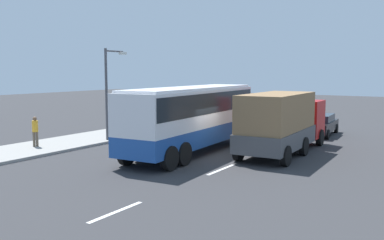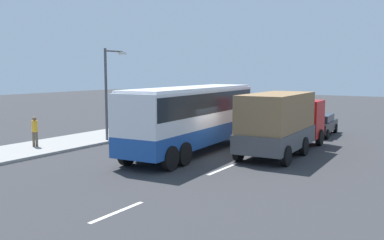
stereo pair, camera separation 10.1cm
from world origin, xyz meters
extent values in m
plane|color=#333335|center=(0.00, 0.00, 0.00)|extent=(120.00, 120.00, 0.00)
cube|color=gray|center=(0.00, 9.08, 0.07)|extent=(80.00, 4.00, 0.15)
cube|color=white|center=(-8.98, -1.94, 0.00)|extent=(2.40, 0.16, 0.01)
cube|color=white|center=(-2.15, -1.94, 0.00)|extent=(2.40, 0.16, 0.01)
cube|color=white|center=(5.21, -1.94, 0.00)|extent=(2.40, 0.16, 0.01)
cube|color=white|center=(11.06, -1.94, 0.00)|extent=(2.40, 0.16, 0.01)
cube|color=#1E4C9E|center=(0.52, 1.26, 1.01)|extent=(10.78, 3.06, 0.92)
cube|color=silver|center=(0.52, 1.26, 2.43)|extent=(10.78, 3.06, 1.91)
cube|color=black|center=(0.52, 1.26, 2.71)|extent=(10.57, 3.08, 1.05)
cube|color=black|center=(5.79, 1.57, 2.52)|extent=(0.25, 2.25, 1.52)
cube|color=silver|center=(0.52, 1.26, 3.44)|extent=(10.35, 2.89, 0.12)
cylinder|color=black|center=(4.17, 2.65, 0.55)|extent=(1.12, 0.36, 1.10)
cylinder|color=black|center=(4.31, 0.31, 0.55)|extent=(1.12, 0.36, 1.10)
cylinder|color=black|center=(-2.48, 2.27, 0.55)|extent=(1.12, 0.36, 1.10)
cylinder|color=black|center=(-2.34, -0.08, 0.55)|extent=(1.12, 0.36, 1.10)
cylinder|color=black|center=(-3.67, 2.20, 0.55)|extent=(1.12, 0.36, 1.10)
cylinder|color=black|center=(-3.54, -0.15, 0.55)|extent=(1.12, 0.36, 1.10)
cube|color=red|center=(6.22, -2.71, 1.55)|extent=(2.08, 2.52, 2.15)
cube|color=#4C4C4F|center=(2.06, -2.86, 0.93)|extent=(6.02, 2.66, 0.90)
cube|color=olive|center=(2.06, -2.86, 2.30)|extent=(5.78, 2.55, 1.83)
cylinder|color=black|center=(6.27, -1.54, 0.48)|extent=(0.97, 0.32, 0.96)
cylinder|color=black|center=(6.35, -3.88, 0.48)|extent=(0.97, 0.32, 0.96)
cylinder|color=black|center=(2.91, -1.66, 0.48)|extent=(0.97, 0.32, 0.96)
cylinder|color=black|center=(2.99, -4.00, 0.48)|extent=(0.97, 0.32, 0.96)
cylinder|color=black|center=(-0.05, -1.77, 0.48)|extent=(0.97, 0.32, 0.96)
cylinder|color=black|center=(0.03, -4.11, 0.48)|extent=(0.97, 0.32, 0.96)
cube|color=black|center=(10.53, -2.67, 0.64)|extent=(4.67, 2.07, 0.64)
cube|color=#1E2833|center=(10.40, -2.68, 1.19)|extent=(2.62, 1.77, 0.48)
cylinder|color=black|center=(12.09, -1.72, 0.32)|extent=(0.65, 0.25, 0.64)
cylinder|color=black|center=(12.22, -3.36, 0.32)|extent=(0.65, 0.25, 0.64)
cylinder|color=black|center=(8.85, -1.98, 0.32)|extent=(0.65, 0.25, 0.64)
cylinder|color=black|center=(8.98, -3.61, 0.32)|extent=(0.65, 0.25, 0.64)
cylinder|color=black|center=(3.47, 8.69, 0.53)|extent=(0.14, 0.14, 0.77)
cylinder|color=black|center=(3.59, 8.80, 0.53)|extent=(0.14, 0.14, 0.77)
cylinder|color=#2672B2|center=(3.53, 8.74, 1.21)|extent=(0.32, 0.32, 0.58)
sphere|color=brown|center=(3.53, 8.74, 1.60)|extent=(0.21, 0.21, 0.21)
cylinder|color=brown|center=(-3.15, 9.17, 0.56)|extent=(0.14, 0.14, 0.83)
cylinder|color=brown|center=(-3.28, 9.26, 0.56)|extent=(0.14, 0.14, 0.83)
cylinder|color=gold|center=(-3.21, 9.22, 1.29)|extent=(0.32, 0.32, 0.62)
sphere|color=brown|center=(-3.21, 9.22, 1.71)|extent=(0.22, 0.22, 0.22)
cylinder|color=#47474C|center=(0.74, 7.55, 2.92)|extent=(0.16, 0.16, 5.55)
cylinder|color=#47474C|center=(1.52, 7.55, 5.55)|extent=(1.54, 0.10, 0.10)
cube|color=silver|center=(2.29, 7.55, 5.45)|extent=(0.50, 0.24, 0.16)
camera|label=1|loc=(-18.73, -10.87, 4.35)|focal=40.56mm
camera|label=2|loc=(-18.79, -10.78, 4.35)|focal=40.56mm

